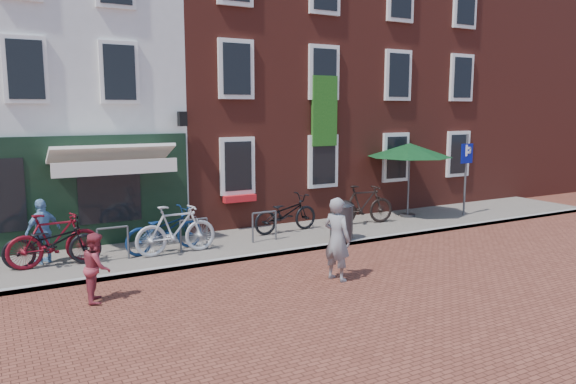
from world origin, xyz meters
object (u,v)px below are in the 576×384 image
bicycle_0 (52,243)px  bicycle_1 (54,240)px  bicycle_3 (176,230)px  woman (337,239)px  parasol (410,147)px  parking_sign (466,164)px  bicycle_5 (363,205)px  boy (97,267)px  cafe_person (43,231)px  bicycle_4 (286,213)px  litter_bin (342,219)px  bicycle_2 (164,230)px

bicycle_0 → bicycle_1: (0.05, 0.03, 0.06)m
bicycle_0 → bicycle_3: 2.82m
woman → bicycle_1: 6.44m
parasol → bicycle_0: size_ratio=1.31×
parking_sign → bicycle_5: bearing=172.2°
parking_sign → bicycle_1: (-12.81, 0.22, -1.11)m
woman → boy: woman is taller
cafe_person → bicycle_1: bearing=86.0°
parking_sign → bicycle_0: bearing=179.2°
boy → cafe_person: size_ratio=0.88×
woman → bicycle_5: woman is taller
bicycle_4 → bicycle_1: bearing=89.4°
litter_bin → bicycle_0: 7.30m
parking_sign → parasol: size_ratio=0.99×
litter_bin → cafe_person: (-7.36, 1.50, 0.17)m
woman → bicycle_0: (-5.28, 3.71, -0.25)m
cafe_person → parasol: bearing=150.9°
litter_bin → woman: 3.27m
woman → bicycle_3: bearing=17.9°
bicycle_4 → bicycle_5: bicycle_5 is taller
cafe_person → bicycle_3: size_ratio=0.74×
bicycle_1 → boy: bearing=-173.1°
bicycle_1 → bicycle_5: bearing=-91.5°
bicycle_0 → bicycle_1: bearing=-49.4°
parasol → woman: parasol is taller
woman → cafe_person: 6.82m
bicycle_2 → bicycle_5: (6.39, 0.27, 0.06)m
bicycle_1 → bicycle_5: 8.97m
boy → bicycle_4: (5.83, 3.07, -0.01)m
bicycle_4 → bicycle_5: bearing=-98.9°
boy → bicycle_1: boy is taller
bicycle_0 → bicycle_4: (6.35, 0.52, 0.00)m
bicycle_1 → bicycle_2: (2.57, 0.04, -0.06)m
bicycle_1 → bicycle_5: (8.96, 0.31, 0.00)m
bicycle_1 → bicycle_2: bearing=-92.7°
parasol → boy: parasol is taller
cafe_person → bicycle_3: (2.94, -0.72, -0.15)m
parking_sign → bicycle_3: 10.12m
boy → bicycle_2: (2.10, 2.62, -0.01)m
cafe_person → bicycle_4: (6.49, 0.10, -0.21)m
litter_bin → bicycle_5: (1.79, 1.42, 0.02)m
bicycle_4 → bicycle_3: bearing=98.0°
bicycle_3 → bicycle_5: same height
woman → parking_sign: bearing=-83.2°
cafe_person → bicycle_3: bearing=136.3°
cafe_person → bicycle_1: size_ratio=0.74×
woman → bicycle_5: size_ratio=0.88×
bicycle_5 → bicycle_3: bearing=106.0°
bicycle_2 → bicycle_1: bearing=80.0°
litter_bin → bicycle_2: size_ratio=0.55×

